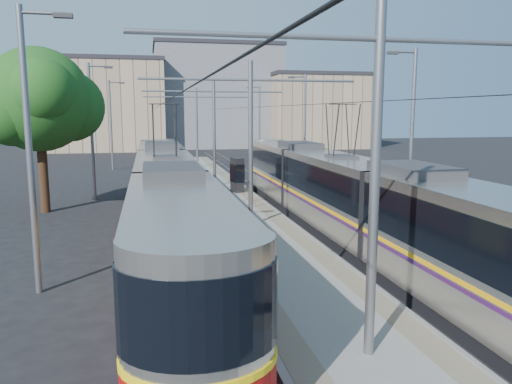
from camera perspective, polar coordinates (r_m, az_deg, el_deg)
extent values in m
plane|color=black|center=(14.48, 5.90, -11.86)|extent=(160.00, 160.00, 0.00)
cube|color=gray|center=(30.56, -3.98, -0.37)|extent=(4.00, 50.00, 0.30)
cube|color=gray|center=(30.37, -6.69, -0.18)|extent=(0.70, 50.00, 0.01)
cube|color=gray|center=(30.77, -1.31, 0.00)|extent=(0.70, 50.00, 0.01)
cube|color=gray|center=(30.28, -12.09, -0.90)|extent=(0.07, 70.00, 0.03)
cube|color=gray|center=(30.31, -9.38, -0.81)|extent=(0.07, 70.00, 0.03)
cube|color=gray|center=(31.11, 1.29, -0.44)|extent=(0.07, 70.00, 0.03)
cube|color=gray|center=(31.47, 3.83, -0.34)|extent=(0.07, 70.00, 0.03)
cube|color=silver|center=(11.13, -7.80, -18.62)|extent=(1.20, 5.00, 0.01)
cube|color=black|center=(21.38, -10.09, -4.48)|extent=(2.30, 28.67, 0.40)
cube|color=#AEA89F|center=(21.06, -10.21, -0.11)|extent=(2.40, 27.07, 2.90)
cube|color=black|center=(20.99, -10.25, 1.24)|extent=(2.43, 27.07, 1.30)
cube|color=yellow|center=(21.13, -10.18, -1.18)|extent=(2.43, 27.07, 0.12)
cube|color=#BA0A0B|center=(21.22, -10.15, -2.51)|extent=(2.42, 27.07, 1.10)
cube|color=#2D2D30|center=(20.87, -10.34, 4.23)|extent=(1.68, 3.00, 0.30)
cube|color=black|center=(21.65, 9.50, -4.29)|extent=(2.30, 28.71, 0.40)
cube|color=#B1ACA2|center=(21.33, 9.61, 0.02)|extent=(2.40, 27.11, 2.90)
cube|color=black|center=(21.26, 9.65, 1.35)|extent=(2.43, 27.11, 1.30)
cube|color=#FFAF0D|center=(21.40, 9.59, -1.03)|extent=(2.43, 27.11, 0.12)
cube|color=#3B1549|center=(21.43, 9.58, -1.43)|extent=(2.43, 27.11, 0.10)
cube|color=#2D2D30|center=(21.14, 9.73, 4.31)|extent=(1.68, 3.00, 0.30)
cylinder|color=slate|center=(9.91, 13.41, 0.91)|extent=(0.20, 0.20, 7.00)
cylinder|color=slate|center=(9.90, 14.01, 16.57)|extent=(9.20, 0.10, 0.10)
cylinder|color=slate|center=(21.32, -0.61, 5.42)|extent=(0.20, 0.20, 7.00)
cylinder|color=slate|center=(21.31, -0.62, 12.68)|extent=(9.20, 0.10, 0.10)
cylinder|color=slate|center=(33.14, -4.79, 6.70)|extent=(0.20, 0.20, 7.00)
cylinder|color=slate|center=(33.14, -4.86, 11.37)|extent=(9.20, 0.10, 0.10)
cylinder|color=slate|center=(45.06, -6.78, 7.30)|extent=(0.20, 0.20, 7.00)
cylinder|color=slate|center=(45.06, -6.84, 10.73)|extent=(9.20, 0.10, 0.10)
cylinder|color=black|center=(29.85, -11.05, 9.67)|extent=(0.02, 70.00, 0.02)
cylinder|color=black|center=(30.86, 2.64, 9.80)|extent=(0.02, 70.00, 0.02)
cylinder|color=slate|center=(15.24, -24.47, 3.89)|extent=(0.18, 0.18, 8.00)
cube|color=#2D2D30|center=(15.22, -21.18, 18.28)|extent=(0.50, 0.22, 0.12)
cylinder|color=slate|center=(31.03, -18.26, 6.49)|extent=(0.18, 0.18, 8.00)
cube|color=#2D2D30|center=(31.02, -16.54, 13.51)|extent=(0.50, 0.22, 0.12)
cylinder|color=slate|center=(46.97, -16.24, 7.32)|extent=(0.18, 0.18, 8.00)
cube|color=#2D2D30|center=(46.96, -15.08, 11.95)|extent=(0.50, 0.22, 0.12)
cylinder|color=slate|center=(23.96, 17.35, 5.89)|extent=(0.18, 0.18, 8.00)
cube|color=#2D2D30|center=(23.55, 15.38, 15.08)|extent=(0.50, 0.22, 0.12)
cylinder|color=slate|center=(38.69, 5.59, 7.33)|extent=(0.18, 0.18, 8.00)
cube|color=#2D2D30|center=(38.44, 4.08, 12.93)|extent=(0.50, 0.22, 0.12)
cylinder|color=slate|center=(54.15, 0.40, 7.86)|extent=(0.18, 0.18, 8.00)
cube|color=#2D2D30|center=(53.97, -0.76, 11.84)|extent=(0.50, 0.22, 0.12)
cube|color=black|center=(30.68, -2.17, 1.95)|extent=(0.75, 1.02, 2.10)
cube|color=black|center=(30.66, -2.17, 2.20)|extent=(0.79, 1.06, 1.10)
cylinder|color=#382314|center=(28.09, -23.10, 1.38)|extent=(0.48, 0.48, 3.50)
sphere|color=#134316|center=(27.89, -23.63, 9.65)|extent=(5.25, 5.25, 5.25)
sphere|color=#134316|center=(28.53, -20.62, 9.14)|extent=(3.72, 3.72, 3.72)
cube|color=tan|center=(73.07, -16.88, 9.30)|extent=(16.00, 12.00, 11.84)
cube|color=#262328|center=(73.40, -17.11, 14.12)|extent=(16.32, 12.24, 0.50)
cube|color=slate|center=(77.55, -4.62, 10.61)|extent=(18.00, 14.00, 14.51)
cube|color=#262328|center=(78.11, -4.69, 16.13)|extent=(18.36, 14.28, 0.50)
cube|color=tan|center=(74.88, 6.84, 9.00)|extent=(14.00, 10.00, 10.24)
cube|color=#262328|center=(75.07, 6.92, 13.10)|extent=(14.28, 10.20, 0.50)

